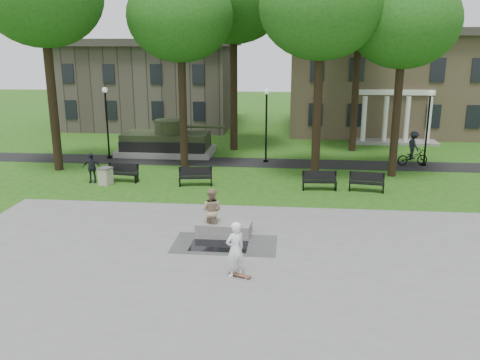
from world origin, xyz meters
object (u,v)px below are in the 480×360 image
object	(u,v)px
cyclist	(413,151)
park_bench_0	(123,172)
concrete_block	(224,228)
friend_watching	(211,211)
skateboarder	(235,249)
trash_bin	(105,176)

from	to	relation	value
cyclist	park_bench_0	size ratio (longest dim) A/B	1.18
concrete_block	cyclist	xyz separation A→B (m)	(10.34, 12.95, 0.64)
cyclist	friend_watching	bearing A→B (deg)	126.41
park_bench_0	concrete_block	bearing A→B (deg)	-41.37
skateboarder	park_bench_0	bearing A→B (deg)	-94.90
cyclist	skateboarder	bearing A→B (deg)	137.00
skateboarder	park_bench_0	xyz separation A→B (m)	(-7.57, 11.27, -0.45)
skateboarder	friend_watching	distance (m)	4.11
cyclist	park_bench_0	xyz separation A→B (m)	(-17.02, -5.55, -0.37)
skateboarder	trash_bin	distance (m)	13.38
skateboarder	trash_bin	bearing A→B (deg)	-90.54
skateboarder	friend_watching	xyz separation A→B (m)	(-1.39, 3.87, -0.01)
skateboarder	cyclist	world-z (taller)	cyclist
concrete_block	skateboarder	distance (m)	4.03
concrete_block	friend_watching	world-z (taller)	friend_watching
concrete_block	cyclist	bearing A→B (deg)	51.40
concrete_block	trash_bin	xyz separation A→B (m)	(-7.40, 6.64, 0.24)
trash_bin	skateboarder	bearing A→B (deg)	-51.76
friend_watching	cyclist	size ratio (longest dim) A/B	0.87
concrete_block	park_bench_0	bearing A→B (deg)	132.09
skateboarder	cyclist	distance (m)	19.29
concrete_block	park_bench_0	xyz separation A→B (m)	(-6.68, 7.40, 0.28)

